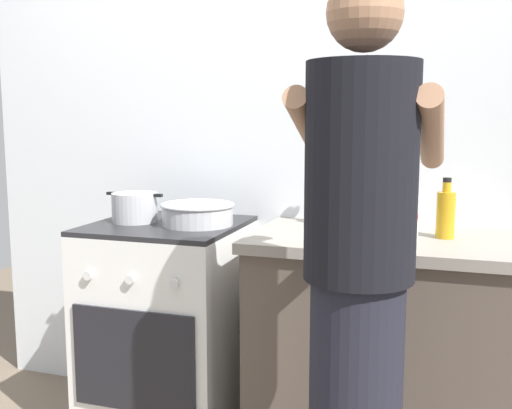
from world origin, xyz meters
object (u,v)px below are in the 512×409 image
(person, at_px, (358,292))
(utensil_crock, at_px, (332,203))
(mixing_bowl, at_px, (197,213))
(stove_range, at_px, (169,327))
(oil_bottle, at_px, (446,213))
(pot, at_px, (135,207))
(spice_bottle, at_px, (412,228))

(person, bearing_deg, utensil_crock, 106.12)
(mixing_bowl, height_order, person, person)
(stove_range, bearing_deg, mixing_bowl, 0.84)
(stove_range, xyz_separation_m, utensil_crock, (0.66, 0.18, 0.54))
(mixing_bowl, relative_size, oil_bottle, 1.37)
(stove_range, height_order, pot, pot)
(utensil_crock, distance_m, spice_bottle, 0.42)
(stove_range, relative_size, oil_bottle, 4.09)
(oil_bottle, relative_size, person, 0.13)
(stove_range, height_order, spice_bottle, spice_bottle)
(stove_range, bearing_deg, utensil_crock, 15.64)
(mixing_bowl, xyz_separation_m, utensil_crock, (0.52, 0.18, 0.04))
(oil_bottle, bearing_deg, utensil_crock, 161.32)
(stove_range, relative_size, utensil_crock, 2.77)
(pot, distance_m, mixing_bowl, 0.28)
(utensil_crock, xyz_separation_m, person, (0.23, -0.81, -0.13))
(stove_range, height_order, person, person)
(spice_bottle, xyz_separation_m, person, (-0.10, -0.56, -0.09))
(utensil_crock, bearing_deg, mixing_bowl, -160.61)
(mixing_bowl, bearing_deg, stove_range, -179.16)
(pot, relative_size, oil_bottle, 1.16)
(utensil_crock, height_order, spice_bottle, utensil_crock)
(spice_bottle, relative_size, person, 0.06)
(stove_range, bearing_deg, oil_bottle, 1.69)
(pot, relative_size, person, 0.15)
(pot, xyz_separation_m, mixing_bowl, (0.28, 0.01, -0.01))
(spice_bottle, bearing_deg, pot, 177.44)
(mixing_bowl, bearing_deg, oil_bottle, 1.81)
(mixing_bowl, relative_size, utensil_crock, 0.93)
(person, bearing_deg, stove_range, 144.98)
(spice_bottle, bearing_deg, utensil_crock, 143.94)
(mixing_bowl, xyz_separation_m, spice_bottle, (0.85, -0.06, -0.00))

